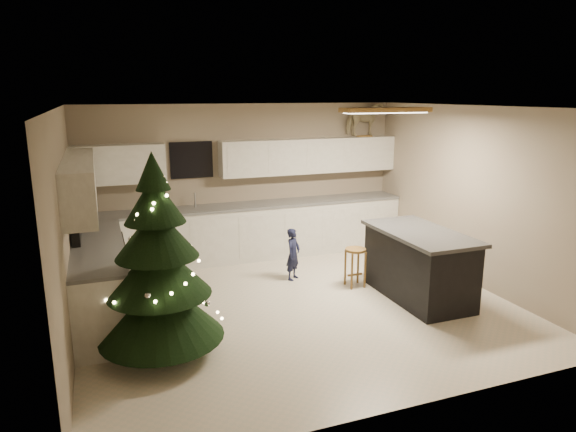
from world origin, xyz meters
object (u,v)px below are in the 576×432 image
at_px(bar_stool, 355,258).
at_px(rocking_horse, 365,119).
at_px(island, 419,264).
at_px(christmas_tree, 159,275).
at_px(toddler, 293,254).

distance_m(bar_stool, rocking_horse, 2.97).
bearing_deg(island, rocking_horse, 78.14).
relative_size(bar_stool, rocking_horse, 0.80).
xyz_separation_m(christmas_tree, rocking_horse, (4.07, 3.02, 1.41)).
bearing_deg(island, christmas_tree, -173.94).
bearing_deg(bar_stool, island, -47.92).
height_order(toddler, rocking_horse, rocking_horse).
height_order(bar_stool, toddler, toddler).
bearing_deg(rocking_horse, christmas_tree, 120.69).
height_order(island, bar_stool, island).
bearing_deg(rocking_horse, toddler, 119.88).
relative_size(christmas_tree, toddler, 2.78).
height_order(bar_stool, rocking_horse, rocking_horse).
relative_size(island, christmas_tree, 0.77).
relative_size(island, toddler, 2.14).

